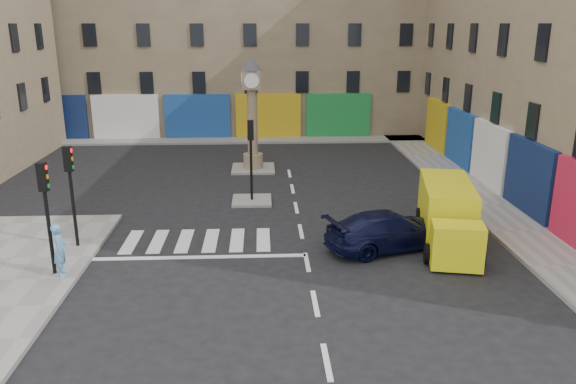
{
  "coord_description": "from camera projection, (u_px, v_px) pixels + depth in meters",
  "views": [
    {
      "loc": [
        -1.52,
        -16.87,
        7.94
      ],
      "look_at": [
        -0.57,
        2.85,
        2.0
      ],
      "focal_mm": 35.0,
      "sensor_mm": 36.0,
      "label": 1
    }
  ],
  "objects": [
    {
      "name": "building_far",
      "position": [
        227.0,
        16.0,
        42.64
      ],
      "size": [
        32.0,
        10.0,
        17.0
      ],
      "primitive_type": "cube",
      "color": "#87795A",
      "rests_on": "ground"
    },
    {
      "name": "pedestrian_blue",
      "position": [
        60.0,
        250.0,
        17.9
      ],
      "size": [
        0.54,
        0.7,
        1.73
      ],
      "primitive_type": "imported",
      "rotation": [
        0.0,
        0.0,
        1.78
      ],
      "color": "#5C9FD3",
      "rests_on": "sidewalk_left"
    },
    {
      "name": "island_near",
      "position": [
        252.0,
        201.0,
        26.04
      ],
      "size": [
        1.8,
        1.8,
        0.12
      ],
      "primitive_type": "cube",
      "color": "gray",
      "rests_on": "ground"
    },
    {
      "name": "clock_pillar",
      "position": [
        252.0,
        107.0,
        30.77
      ],
      "size": [
        1.2,
        1.2,
        6.1
      ],
      "color": "#8E7D5D",
      "rests_on": "island_far"
    },
    {
      "name": "sidewalk_right",
      "position": [
        463.0,
        185.0,
        28.44
      ],
      "size": [
        2.6,
        30.0,
        0.15
      ],
      "primitive_type": "cube",
      "color": "gray",
      "rests_on": "ground"
    },
    {
      "name": "navy_sedan",
      "position": [
        389.0,
        230.0,
        20.49
      ],
      "size": [
        5.17,
        3.39,
        1.39
      ],
      "primitive_type": "imported",
      "rotation": [
        0.0,
        0.0,
        1.9
      ],
      "color": "black",
      "rests_on": "ground"
    },
    {
      "name": "sidewalk_far",
      "position": [
        226.0,
        140.0,
        39.52
      ],
      "size": [
        32.0,
        2.4,
        0.15
      ],
      "primitive_type": "cube",
      "color": "gray",
      "rests_on": "ground"
    },
    {
      "name": "traffic_light_island",
      "position": [
        251.0,
        147.0,
        25.31
      ],
      "size": [
        0.28,
        0.22,
        3.7
      ],
      "color": "black",
      "rests_on": "island_near"
    },
    {
      "name": "island_far",
      "position": [
        253.0,
        169.0,
        31.78
      ],
      "size": [
        2.4,
        2.4,
        0.12
      ],
      "primitive_type": "cube",
      "color": "gray",
      "rests_on": "ground"
    },
    {
      "name": "yellow_van",
      "position": [
        448.0,
        214.0,
        21.1
      ],
      "size": [
        2.89,
        6.08,
        2.13
      ],
      "rotation": [
        0.0,
        0.0,
        -0.2
      ],
      "color": "yellow",
      "rests_on": "ground"
    },
    {
      "name": "traffic_light_left_far",
      "position": [
        70.0,
        180.0,
        19.84
      ],
      "size": [
        0.28,
        0.22,
        3.7
      ],
      "color": "black",
      "rests_on": "sidewalk_left"
    },
    {
      "name": "traffic_light_left_near",
      "position": [
        46.0,
        201.0,
        17.55
      ],
      "size": [
        0.28,
        0.22,
        3.7
      ],
      "color": "black",
      "rests_on": "sidewalk_left"
    },
    {
      "name": "ground",
      "position": [
        309.0,
        275.0,
        18.49
      ],
      "size": [
        120.0,
        120.0,
        0.0
      ],
      "primitive_type": "plane",
      "color": "black",
      "rests_on": "ground"
    }
  ]
}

